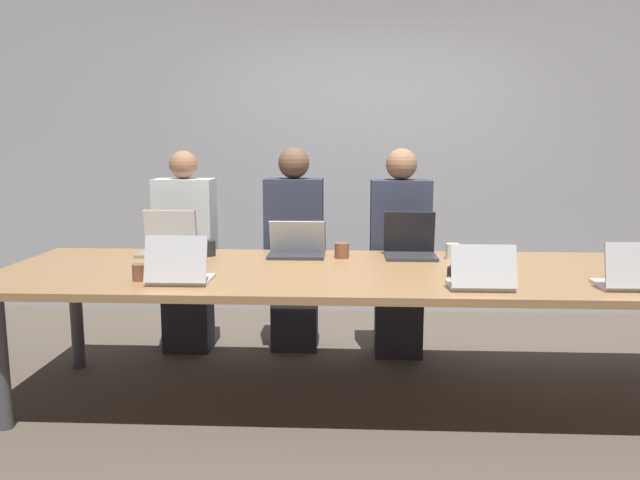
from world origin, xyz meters
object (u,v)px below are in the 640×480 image
object	(u,v)px
cup_far_left	(209,248)
person_far_center	(400,257)
laptop_near_right	(635,275)
cup_far_center	(452,251)
laptop_far_center	(410,244)
person_far_left	(186,255)
laptop_near_midright	(482,276)
laptop_far_midleft	(297,246)
cup_near_left	(140,272)
person_far_midleft	(294,253)
laptop_far_left	(168,241)
stapler	(454,270)
laptop_near_left	(179,270)
cup_far_midleft	(342,250)

from	to	relation	value
cup_far_left	person_far_center	size ratio (longest dim) A/B	0.07
laptop_near_right	cup_far_center	size ratio (longest dim) A/B	3.47
laptop_near_right	laptop_far_center	bearing A→B (deg)	-39.38
cup_far_left	person_far_center	xyz separation A→B (m)	(1.21, 0.41, -0.12)
laptop_near_right	person_far_left	distance (m)	2.80
cup_far_left	laptop_near_midright	bearing A→B (deg)	-28.33
laptop_far_midleft	cup_far_left	bearing A→B (deg)	-178.60
cup_near_left	person_far_center	world-z (taller)	person_far_center
person_far_midleft	person_far_center	world-z (taller)	person_far_midleft
cup_near_left	laptop_far_midleft	world-z (taller)	laptop_far_midleft
person_far_center	cup_far_center	size ratio (longest dim) A/B	14.98
laptop_far_left	person_far_left	bearing A→B (deg)	88.56
stapler	cup_far_left	bearing A→B (deg)	-176.16
person_far_left	laptop_near_midright	bearing A→B (deg)	-35.43
laptop_near_left	person_far_midleft	distance (m)	1.37
person_far_midleft	cup_far_midleft	bearing A→B (deg)	-57.96
cup_near_left	cup_far_center	distance (m)	1.82
laptop_near_right	laptop_near_midright	distance (m)	0.74
laptop_near_left	laptop_far_center	distance (m)	1.46
laptop_far_left	person_far_left	world-z (taller)	person_far_left
laptop_near_left	person_far_midleft	xyz separation A→B (m)	(0.46, 1.28, -0.14)
cup_far_midleft	laptop_near_left	bearing A→B (deg)	-137.55
laptop_near_right	cup_far_midleft	bearing A→B (deg)	-27.79
laptop_far_left	laptop_near_left	bearing A→B (deg)	-70.34
person_far_center	stapler	distance (m)	0.92
stapler	laptop_near_midright	bearing A→B (deg)	-55.92
cup_near_left	laptop_near_midright	xyz separation A→B (m)	(1.70, -0.11, 0.02)
laptop_far_left	person_far_center	xyz separation A→B (m)	(1.49, 0.34, -0.15)
laptop_far_midleft	person_far_center	size ratio (longest dim) A/B	0.25
laptop_far_midleft	stapler	distance (m)	1.01
laptop_near_left	person_far_left	bearing A→B (deg)	-76.65
laptop_near_midright	laptop_far_center	world-z (taller)	laptop_far_center
laptop_far_midleft	laptop_near_right	size ratio (longest dim) A/B	1.07
laptop_far_left	cup_far_left	distance (m)	0.28
laptop_near_right	laptop_near_midright	bearing A→B (deg)	2.67
laptop_far_left	cup_far_left	size ratio (longest dim) A/B	3.53
person_far_left	laptop_far_center	world-z (taller)	person_far_left
laptop_near_left	cup_far_center	world-z (taller)	laptop_near_left
person_far_midleft	laptop_far_left	distance (m)	0.89
stapler	laptop_far_left	bearing A→B (deg)	-175.48
person_far_center	laptop_near_left	bearing A→B (deg)	-135.32
person_far_midleft	cup_far_center	xyz separation A→B (m)	(1.01, -0.55, 0.11)
laptop_near_right	laptop_near_midright	xyz separation A→B (m)	(-0.74, -0.03, -0.00)
person_far_center	stapler	xyz separation A→B (m)	(0.22, -0.88, 0.10)
person_far_left	cup_far_midleft	bearing A→B (deg)	-23.72
laptop_far_midleft	cup_far_left	distance (m)	0.55
person_far_midleft	laptop_far_midleft	bearing A→B (deg)	-82.97
cup_far_midleft	cup_far_left	world-z (taller)	cup_far_left
cup_near_left	laptop_far_left	distance (m)	0.78
laptop_far_center	person_far_left	bearing A→B (deg)	164.92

